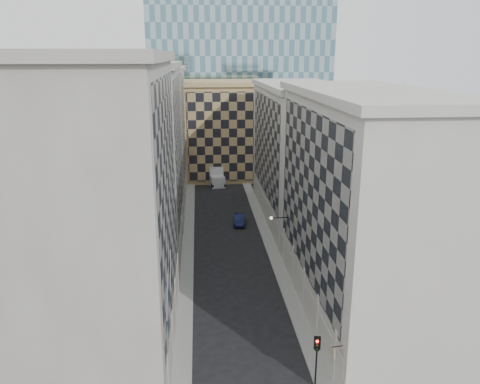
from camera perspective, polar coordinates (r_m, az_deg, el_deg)
sidewalk_west at (r=58.94m, az=-6.38°, el=-7.12°), size 1.50×100.00×0.15m
sidewalk_east at (r=59.57m, az=3.84°, el=-6.80°), size 1.50×100.00×0.15m
bldg_left_a at (r=37.69m, az=-16.08°, el=-2.24°), size 10.80×22.80×23.70m
bldg_left_b at (r=58.83m, az=-12.18°, el=4.08°), size 10.80×22.80×22.70m
bldg_left_c at (r=80.44m, az=-10.34°, el=7.03°), size 10.80×22.80×21.70m
bldg_right_a at (r=43.68m, az=14.44°, el=-1.65°), size 10.80×26.80×20.70m
bldg_right_b at (r=69.01m, az=7.11°, el=4.84°), size 10.80×28.80×19.70m
tan_block at (r=93.23m, az=-1.64°, el=7.66°), size 16.80×14.80×18.80m
church_tower at (r=106.23m, az=-3.34°, el=18.17°), size 7.20×7.20×51.50m
flagpoles_left at (r=33.89m, az=-8.68°, el=-10.91°), size 0.10×6.33×2.33m
bracket_lamp at (r=51.70m, az=4.02°, el=-3.18°), size 1.98×0.36×0.36m
traffic_light at (r=35.93m, az=9.35°, el=-18.58°), size 0.49×0.47×3.94m
box_truck at (r=88.53m, az=-2.96°, el=1.95°), size 3.29×6.62×3.49m
dark_car at (r=67.48m, az=-0.07°, el=-3.35°), size 1.95×4.48×1.43m
shop_sign at (r=34.57m, az=11.26°, el=-18.50°), size 0.79×0.69×0.77m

